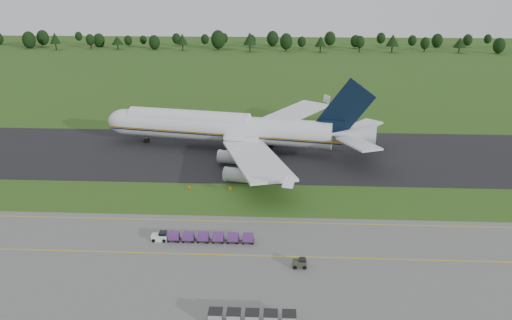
# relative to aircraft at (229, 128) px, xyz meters

# --- Properties ---
(ground) EXTENTS (600.00, 600.00, 0.00)m
(ground) POSITION_rel_aircraft_xyz_m (6.14, -31.59, -5.83)
(ground) COLOR #2C5118
(ground) RESTS_ON ground
(apron) EXTENTS (300.00, 52.00, 0.06)m
(apron) POSITION_rel_aircraft_xyz_m (6.14, -65.59, -5.80)
(apron) COLOR slate
(apron) RESTS_ON ground
(taxiway) EXTENTS (300.00, 40.00, 0.08)m
(taxiway) POSITION_rel_aircraft_xyz_m (6.14, -3.59, -5.79)
(taxiway) COLOR black
(taxiway) RESTS_ON ground
(apron_markings) EXTENTS (300.00, 30.20, 0.01)m
(apron_markings) POSITION_rel_aircraft_xyz_m (6.14, -58.57, -5.76)
(apron_markings) COLOR #D4C10C
(apron_markings) RESTS_ON apron
(tree_line) EXTENTS (524.98, 23.05, 11.91)m
(tree_line) POSITION_rel_aircraft_xyz_m (-8.23, 188.39, 0.39)
(tree_line) COLOR black
(tree_line) RESTS_ON ground
(aircraft) EXTENTS (72.95, 69.65, 20.40)m
(aircraft) POSITION_rel_aircraft_xyz_m (0.00, 0.00, 0.00)
(aircraft) COLOR white
(aircraft) RESTS_ON ground
(baggage_train) EXTENTS (17.63, 1.60, 1.54)m
(baggage_train) POSITION_rel_aircraft_xyz_m (0.16, -49.35, -4.93)
(baggage_train) COLOR white
(baggage_train) RESTS_ON apron
(utility_cart) EXTENTS (2.19, 1.50, 1.18)m
(utility_cart) POSITION_rel_aircraft_xyz_m (16.71, -56.64, -5.19)
(utility_cart) COLOR #323424
(utility_cart) RESTS_ON apron
(uld_row) EXTENTS (11.45, 1.85, 1.83)m
(uld_row) POSITION_rel_aircraft_xyz_m (10.09, -70.64, -4.85)
(uld_row) COLOR #A4A4A4
(uld_row) RESTS_ON apron
(edge_markers) EXTENTS (9.21, 0.30, 0.60)m
(edge_markers) POSITION_rel_aircraft_xyz_m (-1.50, -26.86, -5.55)
(edge_markers) COLOR #FC5507
(edge_markers) RESTS_ON ground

